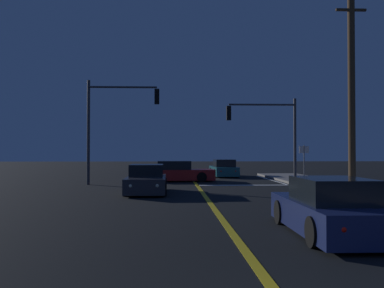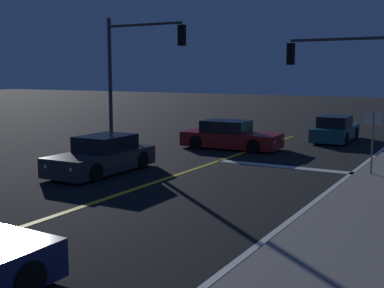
% 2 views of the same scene
% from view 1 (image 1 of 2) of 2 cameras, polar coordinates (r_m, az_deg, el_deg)
% --- Properties ---
extents(lane_line_center, '(0.20, 37.84, 0.01)m').
position_cam_1_polar(lane_line_center, '(14.89, 2.90, -8.53)').
color(lane_line_center, gold).
rests_on(lane_line_center, ground).
extents(lane_line_edge_right, '(0.16, 37.84, 0.01)m').
position_cam_1_polar(lane_line_edge_right, '(16.29, 22.09, -7.81)').
color(lane_line_edge_right, white).
rests_on(lane_line_edge_right, ground).
extents(stop_bar, '(5.58, 0.50, 0.01)m').
position_cam_1_polar(stop_bar, '(24.76, 7.19, -5.52)').
color(stop_bar, white).
rests_on(stop_bar, ground).
extents(car_following_oncoming_red, '(4.76, 2.09, 1.34)m').
position_cam_1_polar(car_following_oncoming_red, '(27.68, -2.01, -3.85)').
color(car_following_oncoming_red, maroon).
rests_on(car_following_oncoming_red, ground).
extents(car_side_waiting_charcoal, '(1.93, 4.48, 1.34)m').
position_cam_1_polar(car_side_waiting_charcoal, '(20.12, -6.14, -4.92)').
color(car_side_waiting_charcoal, '#2D2D33').
rests_on(car_side_waiting_charcoal, ground).
extents(car_far_approaching_navy, '(1.87, 4.59, 1.34)m').
position_cam_1_polar(car_far_approaching_navy, '(10.57, 18.02, -8.41)').
color(car_far_approaching_navy, navy).
rests_on(car_far_approaching_navy, ground).
extents(car_lead_oncoming_teal, '(1.95, 4.48, 1.34)m').
position_cam_1_polar(car_lead_oncoming_teal, '(33.13, 4.30, -3.39)').
color(car_lead_oncoming_teal, '#195960').
rests_on(car_lead_oncoming_teal, ground).
extents(traffic_signal_near_right, '(4.47, 0.28, 5.33)m').
position_cam_1_polar(traffic_signal_near_right, '(27.37, 10.30, 2.45)').
color(traffic_signal_near_right, '#38383D').
rests_on(traffic_signal_near_right, ground).
extents(traffic_signal_far_left, '(4.26, 0.28, 6.18)m').
position_cam_1_polar(traffic_signal_far_left, '(25.55, -10.51, 3.88)').
color(traffic_signal_far_left, '#38383D').
rests_on(traffic_signal_far_left, ground).
extents(utility_pole_right, '(1.82, 0.35, 10.42)m').
position_cam_1_polar(utility_pole_right, '(22.71, 20.66, 7.70)').
color(utility_pole_right, '#4C3823').
rests_on(utility_pole_right, ground).
extents(street_sign_corner, '(0.56, 0.06, 2.31)m').
position_cam_1_polar(street_sign_corner, '(24.98, 14.84, -1.88)').
color(street_sign_corner, slate).
rests_on(street_sign_corner, ground).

